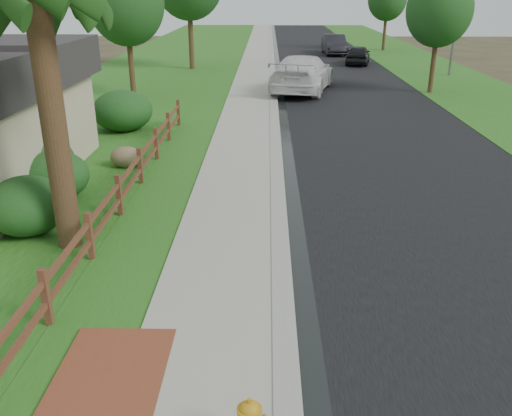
{
  "coord_description": "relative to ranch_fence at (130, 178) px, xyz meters",
  "views": [
    {
      "loc": [
        0.09,
        -7.34,
        5.38
      ],
      "look_at": [
        -0.14,
        3.22,
        1.06
      ],
      "focal_mm": 38.0,
      "sensor_mm": 36.0,
      "label": 1
    }
  ],
  "objects": [
    {
      "name": "shrub_c",
      "position": [
        -2.05,
        -0.01,
        0.04
      ],
      "size": [
        2.43,
        2.43,
        1.32
      ],
      "primitive_type": "ellipsoid",
      "rotation": [
        0.0,
        0.0,
        0.43
      ],
      "color": "#1A3F16",
      "rests_on": "ground"
    },
    {
      "name": "ground",
      "position": [
        3.6,
        -6.4,
        -0.62
      ],
      "size": [
        120.0,
        120.0,
        0.0
      ],
      "primitive_type": "plane",
      "color": "#3A301F"
    },
    {
      "name": "boulder",
      "position": [
        -0.82,
        2.8,
        -0.27
      ],
      "size": [
        1.24,
        1.09,
        0.69
      ],
      "primitive_type": "ellipsoid",
      "rotation": [
        0.0,
        0.0,
        -0.37
      ],
      "color": "brown",
      "rests_on": "ground"
    },
    {
      "name": "road",
      "position": [
        8.2,
        28.6,
        -0.61
      ],
      "size": [
        8.0,
        90.0,
        0.02
      ],
      "primitive_type": "cube",
      "color": "black",
      "rests_on": "ground"
    },
    {
      "name": "verge_far",
      "position": [
        15.1,
        28.6,
        -0.6
      ],
      "size": [
        6.0,
        90.0,
        0.04
      ],
      "primitive_type": "cube",
      "color": "#224F16",
      "rests_on": "ground"
    },
    {
      "name": "sidewalk",
      "position": [
        2.7,
        28.6,
        -0.57
      ],
      "size": [
        2.2,
        90.0,
        0.1
      ],
      "primitive_type": "cube",
      "color": "#9F9D8A",
      "rests_on": "ground"
    },
    {
      "name": "shrub_a",
      "position": [
        -1.88,
        -2.22,
        0.07
      ],
      "size": [
        2.43,
        2.43,
        1.37
      ],
      "primitive_type": "ellipsoid",
      "rotation": [
        0.0,
        0.0,
        -0.43
      ],
      "color": "#1A3F16",
      "rests_on": "ground"
    },
    {
      "name": "ranch_fence",
      "position": [
        0.0,
        0.0,
        0.0
      ],
      "size": [
        0.12,
        16.92,
        1.1
      ],
      "color": "#4C2419",
      "rests_on": "ground"
    },
    {
      "name": "tree_near_right",
      "position": [
        12.6,
        16.38,
        3.65
      ],
      "size": [
        3.42,
        3.42,
        6.16
      ],
      "color": "#3A2318",
      "rests_on": "ground"
    },
    {
      "name": "grass_strip",
      "position": [
        0.8,
        28.6,
        -0.59
      ],
      "size": [
        1.6,
        90.0,
        0.06
      ],
      "primitive_type": "cube",
      "color": "#224F16",
      "rests_on": "ground"
    },
    {
      "name": "dark_car_far",
      "position": [
        9.39,
        34.74,
        0.22
      ],
      "size": [
        1.85,
        4.99,
        1.63
      ],
      "primitive_type": "imported",
      "rotation": [
        0.0,
        0.0,
        0.02
      ],
      "color": "black",
      "rests_on": "road"
    },
    {
      "name": "lawn_near",
      "position": [
        -4.4,
        28.6,
        -0.6
      ],
      "size": [
        9.0,
        90.0,
        0.04
      ],
      "primitive_type": "cube",
      "color": "#224F16",
      "rests_on": "ground"
    },
    {
      "name": "curb",
      "position": [
        4.0,
        28.6,
        -0.56
      ],
      "size": [
        0.4,
        90.0,
        0.12
      ],
      "primitive_type": "cube",
      "color": "gray",
      "rests_on": "ground"
    },
    {
      "name": "shrub_b",
      "position": [
        -2.9,
        0.82,
        0.16
      ],
      "size": [
        2.74,
        2.74,
        1.55
      ],
      "primitive_type": "ellipsoid",
      "rotation": [
        0.0,
        0.0,
        -0.28
      ],
      "color": "#1A3F16",
      "rests_on": "ground"
    },
    {
      "name": "streetlight",
      "position": [
        15.45,
        22.68,
        3.95
      ],
      "size": [
        1.86,
        0.44,
        8.07
      ],
      "color": "slate",
      "rests_on": "ground"
    },
    {
      "name": "brick_patch",
      "position": [
        1.4,
        -7.4,
        -0.56
      ],
      "size": [
        1.6,
        2.4,
        0.11
      ],
      "primitive_type": "cube",
      "color": "brown",
      "rests_on": "ground"
    },
    {
      "name": "shrub_d",
      "position": [
        -2.1,
        7.6,
        0.19
      ],
      "size": [
        3.12,
        3.12,
        1.62
      ],
      "primitive_type": "ellipsoid",
      "rotation": [
        0.0,
        0.0,
        -0.4
      ],
      "color": "#1A3F16",
      "rests_on": "ground"
    },
    {
      "name": "dark_car_mid",
      "position": [
        10.44,
        28.19,
        0.1
      ],
      "size": [
        2.48,
        4.36,
        1.4
      ],
      "primitive_type": "imported",
      "rotation": [
        0.0,
        0.0,
        2.93
      ],
      "color": "black",
      "rests_on": "road"
    },
    {
      "name": "white_suv",
      "position": [
        5.6,
        16.61,
        0.39
      ],
      "size": [
        4.27,
        7.23,
        1.97
      ],
      "primitive_type": "imported",
      "rotation": [
        0.0,
        0.0,
        2.9
      ],
      "color": "silver",
      "rests_on": "road"
    },
    {
      "name": "tree_near_left",
      "position": [
        -3.4,
        14.9,
        4.04
      ],
      "size": [
        3.82,
        3.82,
        6.77
      ],
      "color": "#3A2318",
      "rests_on": "ground"
    },
    {
      "name": "wet_gutter",
      "position": [
        4.35,
        28.6,
        -0.6
      ],
      "size": [
        0.5,
        90.0,
        0.0
      ],
      "primitive_type": "cube",
      "color": "black",
      "rests_on": "road"
    }
  ]
}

